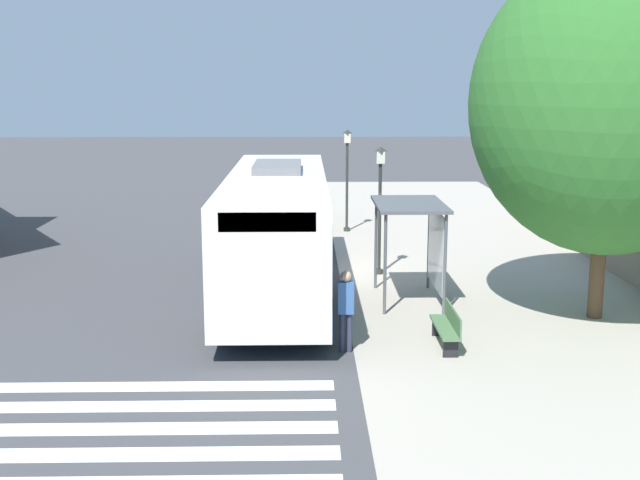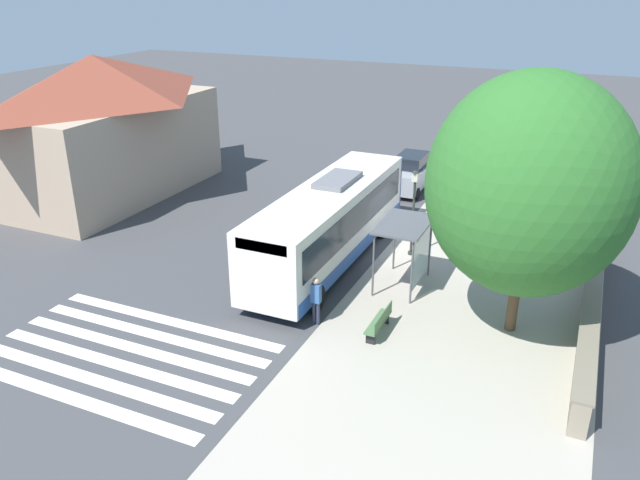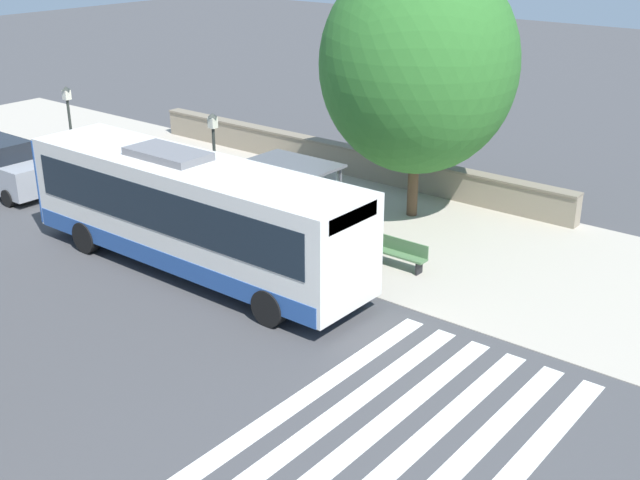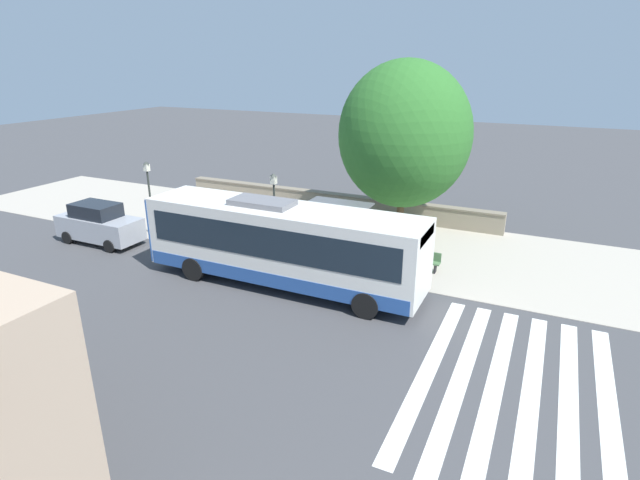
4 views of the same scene
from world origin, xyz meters
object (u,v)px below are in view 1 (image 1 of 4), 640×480
object	(u,v)px
bench	(447,326)
shade_tree	(609,104)
street_lamp_near	(380,199)
parked_car_behind_bus	(296,200)
pedestrian	(346,304)
bus	(277,228)
bus_shelter	(415,220)
street_lamp_far	(347,171)

from	to	relation	value
bench	shade_tree	distance (m)	6.59
street_lamp_near	parked_car_behind_bus	distance (m)	9.13
street_lamp_near	pedestrian	bearing A→B (deg)	78.95
pedestrian	bench	xyz separation A→B (m)	(-2.25, -0.26, -0.59)
bus	bus_shelter	size ratio (longest dim) A/B	4.02
street_lamp_near	shade_tree	world-z (taller)	shade_tree
bus_shelter	street_lamp_far	bearing A→B (deg)	-82.83
pedestrian	parked_car_behind_bus	world-z (taller)	parked_car_behind_bus
bus	bus_shelter	xyz separation A→B (m)	(-3.65, 0.91, 0.37)
bench	street_lamp_near	xyz separation A→B (m)	(0.88, -6.76, 1.82)
pedestrian	parked_car_behind_bus	size ratio (longest dim) A/B	0.41
street_lamp_far	shade_tree	bearing A→B (deg)	115.36
street_lamp_near	street_lamp_far	bearing A→B (deg)	-85.09
bus_shelter	bench	size ratio (longest dim) A/B	1.58
bus_shelter	pedestrian	distance (m)	4.66
street_lamp_near	street_lamp_far	distance (m)	7.05
street_lamp_near	parked_car_behind_bus	bearing A→B (deg)	-73.30
bus_shelter	parked_car_behind_bus	distance (m)	12.14
street_lamp_far	shade_tree	xyz separation A→B (m)	(-5.52, 11.64, 2.89)
bus	street_lamp_near	xyz separation A→B (m)	(-2.99, -2.07, 0.48)
bench	street_lamp_near	size ratio (longest dim) A/B	0.47
bus_shelter	bus	bearing A→B (deg)	-13.95
pedestrian	shade_tree	size ratio (longest dim) A/B	0.20
pedestrian	parked_car_behind_bus	distance (m)	15.72
street_lamp_near	shade_tree	size ratio (longest dim) A/B	0.44
street_lamp_near	bench	bearing A→B (deg)	97.42
bus	bus_shelter	world-z (taller)	bus
bus	pedestrian	size ratio (longest dim) A/B	6.44
street_lamp_near	parked_car_behind_bus	world-z (taller)	street_lamp_near
pedestrian	street_lamp_near	world-z (taller)	street_lamp_near
pedestrian	shade_tree	world-z (taller)	shade_tree
pedestrian	shade_tree	distance (m)	7.91
bus_shelter	parked_car_behind_bus	xyz separation A→B (m)	(3.25, -11.63, -1.20)
pedestrian	bench	distance (m)	2.34
shade_tree	parked_car_behind_bus	bearing A→B (deg)	-60.49
bench	street_lamp_far	bearing A→B (deg)	-83.85
bus	street_lamp_near	distance (m)	3.67
bus	parked_car_behind_bus	world-z (taller)	bus
parked_car_behind_bus	bus	bearing A→B (deg)	87.88
bus_shelter	street_lamp_far	distance (m)	10.08
bus	bench	size ratio (longest dim) A/B	6.35
bus	shade_tree	distance (m)	8.98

